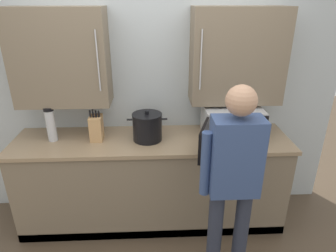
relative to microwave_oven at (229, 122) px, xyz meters
The scene contains 7 objects.
back_wall_tiled 0.86m from the microwave_oven, 159.83° to the left, with size 3.73×0.44×2.68m.
counter_unit 0.94m from the microwave_oven, behind, with size 2.57×0.64×0.92m.
microwave_oven is the anchor object (origin of this frame).
thermos_flask 1.63m from the microwave_oven, behind, with size 0.09×0.09×0.32m.
stock_pot 0.76m from the microwave_oven, behind, with size 0.37×0.27×0.28m.
knife_block 1.23m from the microwave_oven, behind, with size 0.11×0.15×0.31m.
person_figure 0.82m from the microwave_oven, 100.86° to the right, with size 0.45×0.60×1.64m.
Camera 1 is at (0.03, -1.62, 2.13)m, focal length 31.80 mm.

